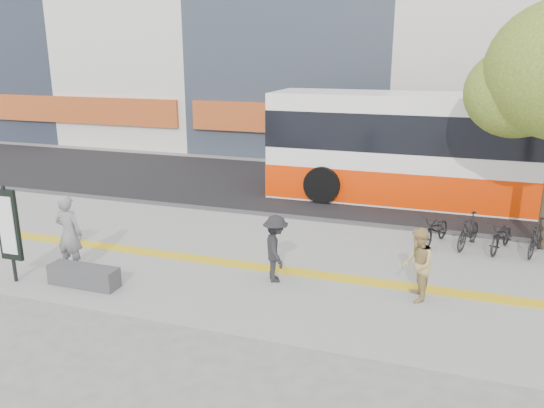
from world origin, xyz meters
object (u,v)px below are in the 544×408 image
(bus, at_px, (474,154))
(pedestrian_dark, at_px, (276,249))
(seated_woman, at_px, (69,234))
(pedestrian_tan, at_px, (418,265))
(signboard, at_px, (8,226))
(bench, at_px, (84,276))

(bus, relative_size, pedestrian_dark, 8.97)
(seated_woman, xyz_separation_m, pedestrian_dark, (4.67, 0.99, -0.15))
(pedestrian_dark, bearing_deg, pedestrian_tan, -117.92)
(bus, xyz_separation_m, pedestrian_dark, (-4.18, -8.09, -0.92))
(bus, bearing_deg, signboard, -133.99)
(seated_woman, bearing_deg, signboard, 47.08)
(bench, bearing_deg, bus, 50.28)
(pedestrian_dark, bearing_deg, bus, -55.75)
(signboard, height_order, pedestrian_dark, signboard)
(signboard, xyz_separation_m, bus, (9.66, 10.01, 0.39))
(bench, distance_m, signboard, 1.94)
(bench, xyz_separation_m, signboard, (-1.60, -0.31, 1.06))
(pedestrian_tan, bearing_deg, seated_woman, -94.02)
(signboard, xyz_separation_m, pedestrian_dark, (5.47, 1.91, -0.53))
(signboard, bearing_deg, bus, 46.01)
(signboard, bearing_deg, pedestrian_tan, 12.85)
(bench, distance_m, seated_woman, 1.22)
(bench, xyz_separation_m, bus, (8.06, 9.70, 1.45))
(seated_woman, distance_m, pedestrian_tan, 7.78)
(signboard, relative_size, pedestrian_dark, 1.45)
(pedestrian_tan, height_order, pedestrian_dark, pedestrian_tan)
(signboard, distance_m, pedestrian_dark, 5.82)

